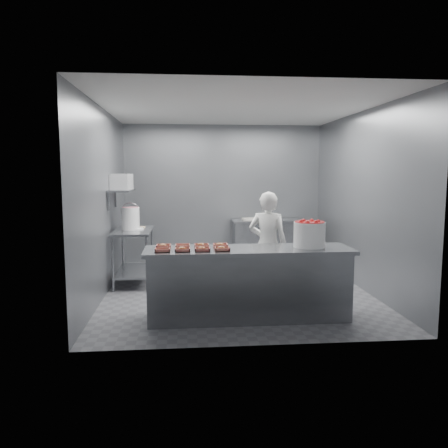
% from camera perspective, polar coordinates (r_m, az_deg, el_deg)
% --- Properties ---
extents(floor, '(4.50, 4.50, 0.00)m').
position_cam_1_polar(floor, '(6.99, 1.55, -8.55)').
color(floor, '#4C4C51').
rests_on(floor, ground).
extents(ceiling, '(4.50, 4.50, 0.00)m').
position_cam_1_polar(ceiling, '(6.80, 1.63, 14.83)').
color(ceiling, white).
rests_on(ceiling, wall_back).
extents(wall_back, '(4.00, 0.04, 2.80)m').
position_cam_1_polar(wall_back, '(8.99, -0.09, 3.94)').
color(wall_back, slate).
rests_on(wall_back, ground).
extents(wall_left, '(0.04, 4.50, 2.80)m').
position_cam_1_polar(wall_left, '(6.81, -15.38, 2.78)').
color(wall_left, slate).
rests_on(wall_left, ground).
extents(wall_right, '(0.04, 4.50, 2.80)m').
position_cam_1_polar(wall_right, '(7.26, 17.48, 2.94)').
color(wall_right, slate).
rests_on(wall_right, ground).
extents(service_counter, '(2.60, 0.70, 0.90)m').
position_cam_1_polar(service_counter, '(5.58, 3.20, -7.71)').
color(service_counter, slate).
rests_on(service_counter, ground).
extents(prep_table, '(0.60, 1.20, 0.90)m').
position_cam_1_polar(prep_table, '(7.45, -11.72, -3.05)').
color(prep_table, slate).
rests_on(prep_table, ground).
extents(back_counter, '(1.50, 0.60, 0.90)m').
position_cam_1_polar(back_counter, '(8.87, 5.92, -2.29)').
color(back_counter, slate).
rests_on(back_counter, ground).
extents(wall_shelf, '(0.35, 0.90, 0.03)m').
position_cam_1_polar(wall_shelf, '(7.37, -13.21, 4.30)').
color(wall_shelf, slate).
rests_on(wall_shelf, wall_left).
extents(tray_0, '(0.19, 0.18, 0.04)m').
position_cam_1_polar(tray_0, '(5.30, -8.03, -3.36)').
color(tray_0, tan).
rests_on(tray_0, service_counter).
extents(tray_1, '(0.19, 0.18, 0.06)m').
position_cam_1_polar(tray_1, '(5.30, -5.46, -3.30)').
color(tray_1, tan).
rests_on(tray_1, service_counter).
extents(tray_2, '(0.19, 0.18, 0.06)m').
position_cam_1_polar(tray_2, '(5.30, -2.86, -3.27)').
color(tray_2, tan).
rests_on(tray_2, service_counter).
extents(tray_3, '(0.19, 0.18, 0.06)m').
position_cam_1_polar(tray_3, '(5.31, -0.27, -3.24)').
color(tray_3, tan).
rests_on(tray_3, service_counter).
extents(tray_4, '(0.19, 0.18, 0.06)m').
position_cam_1_polar(tray_4, '(5.55, -7.93, -2.87)').
color(tray_4, tan).
rests_on(tray_4, service_counter).
extents(tray_5, '(0.19, 0.18, 0.04)m').
position_cam_1_polar(tray_5, '(5.54, -5.42, -2.88)').
color(tray_5, tan).
rests_on(tray_5, service_counter).
extents(tray_6, '(0.19, 0.18, 0.06)m').
position_cam_1_polar(tray_6, '(5.55, -2.97, -2.82)').
color(tray_6, tan).
rests_on(tray_6, service_counter).
extents(tray_7, '(0.19, 0.18, 0.06)m').
position_cam_1_polar(tray_7, '(5.56, -0.49, -2.78)').
color(tray_7, tan).
rests_on(tray_7, service_counter).
extents(worker, '(0.67, 0.57, 1.57)m').
position_cam_1_polar(worker, '(6.47, 5.74, -2.70)').
color(worker, white).
rests_on(worker, ground).
extents(strawberry_tub, '(0.40, 0.40, 0.33)m').
position_cam_1_polar(strawberry_tub, '(5.64, 11.10, -1.23)').
color(strawberry_tub, white).
rests_on(strawberry_tub, service_counter).
extents(glaze_bucket, '(0.31, 0.29, 0.45)m').
position_cam_1_polar(glaze_bucket, '(7.37, -12.11, 0.78)').
color(glaze_bucket, white).
rests_on(glaze_bucket, prep_table).
extents(bucket_lid, '(0.31, 0.31, 0.02)m').
position_cam_1_polar(bucket_lid, '(7.40, -11.52, -0.62)').
color(bucket_lid, white).
rests_on(bucket_lid, prep_table).
extents(rag, '(0.15, 0.13, 0.02)m').
position_cam_1_polar(rag, '(7.59, -10.85, -0.42)').
color(rag, '#CCB28C').
rests_on(rag, prep_table).
extents(appliance, '(0.35, 0.38, 0.26)m').
position_cam_1_polar(appliance, '(7.37, -13.23, 5.41)').
color(appliance, gray).
rests_on(appliance, wall_shelf).
extents(paper_stack, '(0.32, 0.25, 0.04)m').
position_cam_1_polar(paper_stack, '(8.74, 3.45, 0.67)').
color(paper_stack, silver).
rests_on(paper_stack, back_counter).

